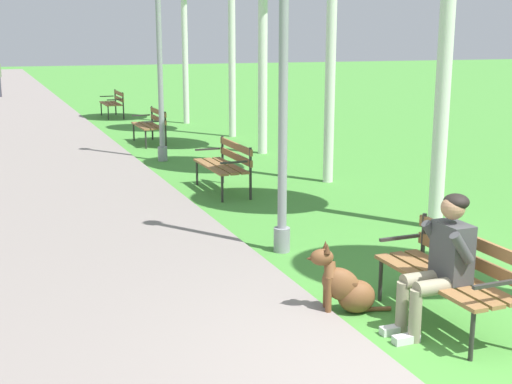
{
  "coord_description": "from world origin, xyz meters",
  "views": [
    {
      "loc": [
        -3.13,
        -3.92,
        2.57
      ],
      "look_at": [
        -0.46,
        2.84,
        0.9
      ],
      "focal_mm": 47.7,
      "sensor_mm": 36.0,
      "label": 1
    }
  ],
  "objects_px": {
    "park_bench_mid": "(226,162)",
    "park_bench_far": "(151,123)",
    "lamp_post_near": "(283,86)",
    "dog_brown": "(346,287)",
    "park_bench_near": "(451,270)",
    "person_seated_on_near_bench": "(441,259)",
    "lamp_post_mid": "(159,52)",
    "park_bench_furthest": "(114,102)"
  },
  "relations": [
    {
      "from": "park_bench_mid",
      "to": "park_bench_far",
      "type": "xyz_separation_m",
      "value": [
        0.04,
        5.66,
        0.0
      ]
    },
    {
      "from": "lamp_post_near",
      "to": "park_bench_far",
      "type": "bearing_deg",
      "value": 86.96
    },
    {
      "from": "lamp_post_near",
      "to": "park_bench_mid",
      "type": "bearing_deg",
      "value": 82.56
    },
    {
      "from": "park_bench_far",
      "to": "lamp_post_near",
      "type": "height_order",
      "value": "lamp_post_near"
    },
    {
      "from": "dog_brown",
      "to": "park_bench_far",
      "type": "bearing_deg",
      "value": 86.46
    },
    {
      "from": "park_bench_near",
      "to": "dog_brown",
      "type": "height_order",
      "value": "park_bench_near"
    },
    {
      "from": "lamp_post_near",
      "to": "person_seated_on_near_bench",
      "type": "bearing_deg",
      "value": -82.24
    },
    {
      "from": "person_seated_on_near_bench",
      "to": "lamp_post_near",
      "type": "height_order",
      "value": "lamp_post_near"
    },
    {
      "from": "person_seated_on_near_bench",
      "to": "park_bench_mid",
      "type": "bearing_deg",
      "value": 89.23
    },
    {
      "from": "park_bench_near",
      "to": "park_bench_mid",
      "type": "xyz_separation_m",
      "value": [
        -0.13,
        5.86,
        0.0
      ]
    },
    {
      "from": "park_bench_mid",
      "to": "lamp_post_mid",
      "type": "relative_size",
      "value": 0.34
    },
    {
      "from": "park_bench_far",
      "to": "park_bench_furthest",
      "type": "height_order",
      "value": "same"
    },
    {
      "from": "park_bench_near",
      "to": "park_bench_mid",
      "type": "relative_size",
      "value": 1.0
    },
    {
      "from": "park_bench_furthest",
      "to": "dog_brown",
      "type": "height_order",
      "value": "park_bench_furthest"
    },
    {
      "from": "park_bench_furthest",
      "to": "dog_brown",
      "type": "relative_size",
      "value": 1.84
    },
    {
      "from": "dog_brown",
      "to": "lamp_post_mid",
      "type": "distance_m",
      "value": 8.82
    },
    {
      "from": "person_seated_on_near_bench",
      "to": "park_bench_near",
      "type": "bearing_deg",
      "value": 29.86
    },
    {
      "from": "park_bench_mid",
      "to": "lamp_post_mid",
      "type": "xyz_separation_m",
      "value": [
        -0.28,
        3.27,
        1.74
      ]
    },
    {
      "from": "dog_brown",
      "to": "lamp_post_mid",
      "type": "height_order",
      "value": "lamp_post_mid"
    },
    {
      "from": "park_bench_far",
      "to": "person_seated_on_near_bench",
      "type": "relative_size",
      "value": 1.2
    },
    {
      "from": "park_bench_furthest",
      "to": "lamp_post_near",
      "type": "relative_size",
      "value": 0.39
    },
    {
      "from": "park_bench_near",
      "to": "park_bench_furthest",
      "type": "xyz_separation_m",
      "value": [
        0.05,
        17.49,
        0.0
      ]
    },
    {
      "from": "lamp_post_mid",
      "to": "lamp_post_near",
      "type": "bearing_deg",
      "value": -91.37
    },
    {
      "from": "park_bench_near",
      "to": "lamp_post_near",
      "type": "relative_size",
      "value": 0.39
    },
    {
      "from": "park_bench_furthest",
      "to": "lamp_post_mid",
      "type": "xyz_separation_m",
      "value": [
        -0.46,
        -8.36,
        1.74
      ]
    },
    {
      "from": "dog_brown",
      "to": "park_bench_furthest",
      "type": "bearing_deg",
      "value": 87.23
    },
    {
      "from": "dog_brown",
      "to": "lamp_post_mid",
      "type": "xyz_separation_m",
      "value": [
        0.36,
        8.58,
        1.99
      ]
    },
    {
      "from": "park_bench_furthest",
      "to": "person_seated_on_near_bench",
      "type": "height_order",
      "value": "person_seated_on_near_bench"
    },
    {
      "from": "park_bench_furthest",
      "to": "person_seated_on_near_bench",
      "type": "relative_size",
      "value": 1.2
    },
    {
      "from": "dog_brown",
      "to": "person_seated_on_near_bench",
      "type": "bearing_deg",
      "value": -50.3
    },
    {
      "from": "park_bench_near",
      "to": "dog_brown",
      "type": "distance_m",
      "value": 0.98
    },
    {
      "from": "park_bench_near",
      "to": "dog_brown",
      "type": "xyz_separation_m",
      "value": [
        -0.77,
        0.55,
        -0.25
      ]
    },
    {
      "from": "park_bench_far",
      "to": "lamp_post_near",
      "type": "distance_m",
      "value": 9.15
    },
    {
      "from": "park_bench_near",
      "to": "lamp_post_near",
      "type": "xyz_separation_m",
      "value": [
        -0.57,
        2.51,
        1.5
      ]
    },
    {
      "from": "dog_brown",
      "to": "lamp_post_near",
      "type": "distance_m",
      "value": 2.63
    },
    {
      "from": "park_bench_furthest",
      "to": "lamp_post_near",
      "type": "xyz_separation_m",
      "value": [
        -0.62,
        -14.98,
        1.5
      ]
    },
    {
      "from": "park_bench_far",
      "to": "park_bench_near",
      "type": "bearing_deg",
      "value": -89.57
    },
    {
      "from": "park_bench_far",
      "to": "dog_brown",
      "type": "distance_m",
      "value": 11.0
    },
    {
      "from": "person_seated_on_near_bench",
      "to": "lamp_post_near",
      "type": "relative_size",
      "value": 0.32
    },
    {
      "from": "park_bench_far",
      "to": "person_seated_on_near_bench",
      "type": "bearing_deg",
      "value": -90.6
    },
    {
      "from": "park_bench_mid",
      "to": "lamp_post_mid",
      "type": "height_order",
      "value": "lamp_post_mid"
    },
    {
      "from": "park_bench_mid",
      "to": "park_bench_near",
      "type": "bearing_deg",
      "value": -88.76
    }
  ]
}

